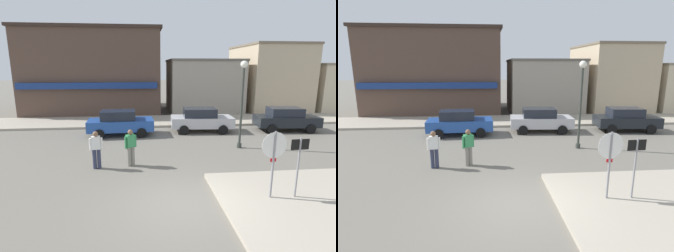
{
  "view_description": "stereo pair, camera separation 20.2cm",
  "coord_description": "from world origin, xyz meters",
  "views": [
    {
      "loc": [
        -1.19,
        -7.33,
        4.2
      ],
      "look_at": [
        -0.02,
        4.5,
        1.5
      ],
      "focal_mm": 28.0,
      "sensor_mm": 36.0,
      "label": 1
    },
    {
      "loc": [
        -0.99,
        -7.34,
        4.2
      ],
      "look_at": [
        -0.02,
        4.5,
        1.5
      ],
      "focal_mm": 28.0,
      "sensor_mm": 36.0,
      "label": 2
    }
  ],
  "objects": [
    {
      "name": "stop_sign",
      "position": [
        2.79,
        -0.06,
        1.52
      ],
      "size": [
        0.82,
        0.08,
        2.3
      ],
      "color": "gray",
      "rests_on": "ground"
    },
    {
      "name": "parked_car_third",
      "position": [
        8.32,
        8.95,
        0.81
      ],
      "size": [
        4.14,
        2.15,
        1.56
      ],
      "color": "black",
      "rests_on": "ground"
    },
    {
      "name": "parked_car_second",
      "position": [
        2.64,
        9.25,
        0.81
      ],
      "size": [
        4.1,
        2.07,
        1.56
      ],
      "color": "#B7B7BC",
      "rests_on": "ground"
    },
    {
      "name": "pedestrian_crossing_near",
      "position": [
        -3.14,
        3.32,
        0.87
      ],
      "size": [
        0.56,
        0.26,
        1.61
      ],
      "color": "#2D334C",
      "rests_on": "ground"
    },
    {
      "name": "building_storefront_left_near",
      "position": [
        4.59,
        17.5,
        2.43
      ],
      "size": [
        6.6,
        5.97,
        4.86
      ],
      "color": "#9E9384",
      "rests_on": "ground"
    },
    {
      "name": "ground_plane",
      "position": [
        0.0,
        0.0,
        0.0
      ],
      "size": [
        160.0,
        160.0,
        0.0
      ],
      "primitive_type": "plane",
      "color": "#6B665B"
    },
    {
      "name": "building_corner_shop",
      "position": [
        -5.5,
        19.1,
        3.73
      ],
      "size": [
        12.05,
        9.45,
        7.45
      ],
      "color": "brown",
      "rests_on": "ground"
    },
    {
      "name": "parked_car_nearest",
      "position": [
        -2.59,
        8.81,
        0.81
      ],
      "size": [
        4.08,
        2.02,
        1.56
      ],
      "color": "#234C9E",
      "rests_on": "ground"
    },
    {
      "name": "pedestrian_crossing_far",
      "position": [
        -1.73,
        3.49,
        0.87
      ],
      "size": [
        0.52,
        0.37,
        1.61
      ],
      "color": "gray",
      "rests_on": "ground"
    },
    {
      "name": "building_storefront_left_mid",
      "position": [
        11.27,
        18.03,
        3.13
      ],
      "size": [
        5.73,
        7.66,
        6.26
      ],
      "color": "tan",
      "rests_on": "ground"
    },
    {
      "name": "kerb_far",
      "position": [
        0.0,
        12.64,
        0.07
      ],
      "size": [
        80.0,
        4.0,
        0.15
      ],
      "primitive_type": "cube",
      "color": "#A89E8C",
      "rests_on": "ground"
    },
    {
      "name": "lamp_post",
      "position": [
        3.87,
        5.53,
        2.96
      ],
      "size": [
        0.36,
        0.36,
        4.54
      ],
      "color": "#333833",
      "rests_on": "ground"
    },
    {
      "name": "one_way_sign",
      "position": [
        3.58,
        -0.1,
        1.33
      ],
      "size": [
        0.6,
        0.07,
        2.1
      ],
      "color": "gray",
      "rests_on": "ground"
    },
    {
      "name": "sidewalk_corner",
      "position": [
        4.35,
        -0.41,
        0.07
      ],
      "size": [
        6.4,
        4.8,
        0.15
      ],
      "primitive_type": "cube",
      "color": "#A89E8C",
      "rests_on": "ground"
    }
  ]
}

